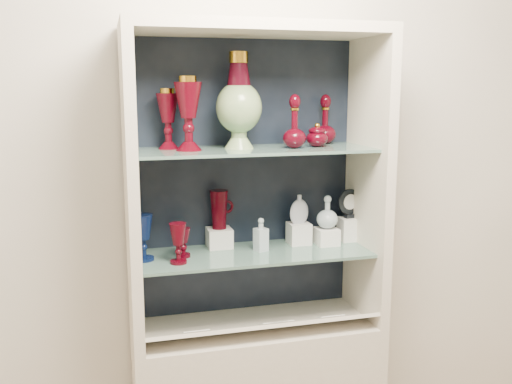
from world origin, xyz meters
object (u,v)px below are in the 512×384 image
object	(u,v)px
ruby_goblet_small	(183,243)
flat_flask	(299,209)
pedestal_lamp_right	(168,119)
ruby_goblet_tall	(178,243)
cameo_medallion	(349,203)
clear_square_bottle	(261,234)
cobalt_goblet	(144,238)
clear_round_decanter	(327,213)
lidded_bowl	(317,135)
ruby_decanter_a	(295,118)
ruby_decanter_b	(325,118)
pedestal_lamp_left	(188,114)
enamel_urn	(239,101)
ruby_pitcher	(219,210)

from	to	relation	value
ruby_goblet_small	flat_flask	distance (m)	0.51
flat_flask	pedestal_lamp_right	bearing A→B (deg)	167.48
ruby_goblet_tall	cameo_medallion	bearing A→B (deg)	10.41
clear_square_bottle	ruby_goblet_tall	bearing A→B (deg)	-166.83
pedestal_lamp_right	clear_square_bottle	distance (m)	0.59
cobalt_goblet	cameo_medallion	distance (m)	0.89
ruby_goblet_tall	clear_round_decanter	distance (m)	0.65
lidded_bowl	cameo_medallion	size ratio (longest dim) A/B	0.75
pedestal_lamp_right	clear_round_decanter	size ratio (longest dim) A/B	1.73
lidded_bowl	cameo_medallion	world-z (taller)	lidded_bowl
ruby_decanter_a	cobalt_goblet	world-z (taller)	ruby_decanter_a
cobalt_goblet	ruby_goblet_small	xyz separation A→B (m)	(0.15, 0.00, -0.03)
ruby_decanter_b	clear_round_decanter	size ratio (longest dim) A/B	1.63
ruby_decanter_a	cameo_medallion	world-z (taller)	ruby_decanter_a
pedestal_lamp_left	enamel_urn	size ratio (longest dim) A/B	0.75
ruby_decanter_a	ruby_decanter_b	world-z (taller)	ruby_decanter_a
pedestal_lamp_right	cameo_medallion	world-z (taller)	pedestal_lamp_right
pedestal_lamp_left	flat_flask	xyz separation A→B (m)	(0.47, 0.08, -0.41)
cobalt_goblet	ruby_pitcher	bearing A→B (deg)	18.48
pedestal_lamp_right	enamel_urn	size ratio (longest dim) A/B	0.63
ruby_decanter_b	clear_square_bottle	size ratio (longest dim) A/B	1.59
pedestal_lamp_left	flat_flask	distance (m)	0.63
lidded_bowl	clear_square_bottle	bearing A→B (deg)	176.98
pedestal_lamp_right	lidded_bowl	size ratio (longest dim) A/B	2.36
ruby_decanter_b	enamel_urn	bearing A→B (deg)	-168.20
ruby_goblet_tall	flat_flask	bearing A→B (deg)	15.10
ruby_decanter_a	clear_square_bottle	size ratio (longest dim) A/B	1.71
clear_square_bottle	cameo_medallion	xyz separation A→B (m)	(0.41, 0.06, 0.10)
pedestal_lamp_left	ruby_decanter_b	world-z (taller)	pedestal_lamp_left
ruby_goblet_tall	cameo_medallion	distance (m)	0.77
cobalt_goblet	lidded_bowl	bearing A→B (deg)	-0.29
ruby_pitcher	clear_square_bottle	distance (m)	0.20
lidded_bowl	pedestal_lamp_right	bearing A→B (deg)	172.64
ruby_pitcher	clear_square_bottle	xyz separation A→B (m)	(0.15, -0.10, -0.09)
lidded_bowl	flat_flask	world-z (taller)	lidded_bowl
lidded_bowl	ruby_pitcher	size ratio (longest dim) A/B	0.61
pedestal_lamp_left	clear_square_bottle	bearing A→B (deg)	2.76
ruby_pitcher	ruby_goblet_small	bearing A→B (deg)	-161.47
pedestal_lamp_left	clear_square_bottle	world-z (taller)	pedestal_lamp_left
cobalt_goblet	clear_round_decanter	distance (m)	0.76
lidded_bowl	ruby_goblet_small	distance (m)	0.68
ruby_decanter_a	ruby_pitcher	world-z (taller)	ruby_decanter_a
lidded_bowl	flat_flask	bearing A→B (deg)	121.15
lidded_bowl	ruby_goblet_tall	xyz separation A→B (m)	(-0.58, -0.07, -0.39)
ruby_goblet_small	ruby_pitcher	world-z (taller)	ruby_pitcher
pedestal_lamp_right	ruby_goblet_small	world-z (taller)	pedestal_lamp_right
ruby_decanter_a	cobalt_goblet	size ratio (longest dim) A/B	1.31
pedestal_lamp_left	clear_round_decanter	bearing A→B (deg)	3.15
enamel_urn	lidded_bowl	xyz separation A→B (m)	(0.32, -0.02, -0.14)
ruby_goblet_small	pedestal_lamp_left	bearing A→B (deg)	-16.34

